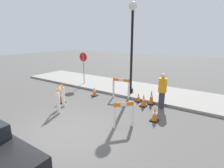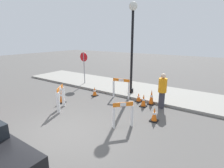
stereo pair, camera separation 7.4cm
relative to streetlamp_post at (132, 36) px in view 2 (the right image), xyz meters
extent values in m
plane|color=#565451|center=(0.23, -5.20, -3.22)|extent=(60.00, 60.00, 0.00)
cube|color=gray|center=(0.23, 0.86, -3.16)|extent=(18.00, 3.13, 0.12)
cylinder|color=black|center=(0.00, 0.00, -2.98)|extent=(0.29, 0.29, 0.24)
cylinder|color=black|center=(0.00, 0.00, -0.90)|extent=(0.13, 0.13, 4.40)
sphere|color=silver|center=(0.00, 0.00, 1.47)|extent=(0.44, 0.44, 0.44)
cylinder|color=gray|center=(-3.63, 0.08, -2.07)|extent=(0.06, 0.06, 2.05)
cylinder|color=red|center=(-3.63, 0.08, -1.32)|extent=(0.60, 0.05, 0.60)
cube|color=white|center=(1.33, -3.75, -2.82)|extent=(0.14, 0.13, 0.80)
cube|color=white|center=(1.79, -3.25, -2.82)|extent=(0.14, 0.13, 0.80)
cube|color=orange|center=(1.56, -3.50, -2.35)|extent=(0.52, 0.57, 0.15)
cube|color=white|center=(1.56, -3.50, -2.35)|extent=(0.17, 0.19, 0.14)
cube|color=white|center=(0.30, -0.77, -2.76)|extent=(0.08, 0.14, 0.92)
cube|color=white|center=(-0.56, -0.93, -2.76)|extent=(0.08, 0.14, 0.92)
cube|color=orange|center=(-0.13, -0.85, -2.23)|extent=(0.92, 0.19, 0.15)
cube|color=white|center=(-0.13, -0.85, -2.23)|extent=(0.28, 0.08, 0.14)
cube|color=white|center=(-1.79, -3.35, -2.76)|extent=(0.14, 0.12, 0.93)
cube|color=white|center=(-1.33, -4.02, -2.76)|extent=(0.14, 0.12, 0.93)
cube|color=orange|center=(-1.56, -3.68, -2.22)|extent=(0.52, 0.73, 0.15)
cube|color=white|center=(-1.56, -3.68, -2.22)|extent=(0.17, 0.23, 0.14)
cube|color=black|center=(1.56, -0.80, -3.20)|extent=(0.30, 0.30, 0.04)
cone|color=orange|center=(1.56, -0.80, -2.83)|extent=(0.23, 0.22, 0.71)
cylinder|color=white|center=(1.56, -0.80, -2.79)|extent=(0.13, 0.13, 0.10)
cube|color=black|center=(1.36, -1.27, -3.20)|extent=(0.30, 0.30, 0.04)
cone|color=orange|center=(1.36, -1.27, -2.90)|extent=(0.23, 0.22, 0.58)
cylinder|color=white|center=(1.36, -1.27, -2.87)|extent=(0.13, 0.13, 0.08)
cube|color=black|center=(-1.54, -1.36, -3.20)|extent=(0.30, 0.30, 0.04)
cone|color=orange|center=(-1.54, -1.36, -2.95)|extent=(0.23, 0.22, 0.47)
cylinder|color=white|center=(-1.54, -1.36, -2.92)|extent=(0.13, 0.13, 0.07)
cube|color=black|center=(2.34, -2.42, -3.20)|extent=(0.30, 0.30, 0.04)
cone|color=orange|center=(2.34, -2.42, -2.92)|extent=(0.22, 0.22, 0.53)
cylinder|color=white|center=(2.34, -2.42, -2.89)|extent=(0.13, 0.13, 0.07)
cube|color=black|center=(-2.22, -3.10, -3.20)|extent=(0.30, 0.30, 0.04)
cone|color=orange|center=(-2.22, -3.10, -2.86)|extent=(0.22, 0.22, 0.65)
cylinder|color=white|center=(-2.22, -3.10, -2.83)|extent=(0.13, 0.13, 0.09)
cube|color=black|center=(0.88, -0.80, -3.20)|extent=(0.30, 0.30, 0.04)
cone|color=orange|center=(0.88, -0.80, -2.98)|extent=(0.23, 0.22, 0.42)
cylinder|color=white|center=(0.88, -0.80, -2.96)|extent=(0.13, 0.13, 0.06)
cylinder|color=#33333D|center=(2.11, -0.95, -2.84)|extent=(0.37, 0.37, 0.76)
cylinder|color=orange|center=(2.11, -0.95, -2.14)|extent=(0.51, 0.51, 0.64)
sphere|color=beige|center=(2.11, -0.95, -1.71)|extent=(0.31, 0.31, 0.23)
camera|label=1|loc=(4.42, -8.52, -0.06)|focal=28.00mm
camera|label=2|loc=(4.48, -8.48, -0.06)|focal=28.00mm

